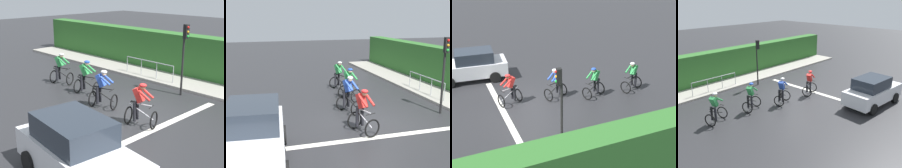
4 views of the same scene
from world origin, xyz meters
TOP-DOWN VIEW (x-y plane):
  - ground_plane at (0.00, 0.00)m, footprint 80.00×80.00m
  - sidewalk_kerb at (5.50, 2.00)m, footprint 2.80×25.37m
  - stone_wall_low at (6.40, 2.00)m, footprint 0.44×25.37m
  - hedge_wall at (6.70, 2.00)m, footprint 1.10×25.37m
  - road_marking_stop_line at (0.00, -1.46)m, footprint 7.00×0.30m
  - cyclist_lead at (0.46, 5.63)m, footprint 1.02×1.25m
  - cyclist_second at (0.31, 3.38)m, footprint 1.02×1.25m
  - cyclist_mid at (-0.34, 1.49)m, footprint 1.02×1.25m
  - cyclist_fourth at (-0.61, -0.89)m, footprint 0.97×1.23m
  - car_white at (-4.46, -2.15)m, footprint 2.17×4.24m
  - traffic_light_near_crossing at (3.48, 0.12)m, footprint 0.23×0.31m
  - pedestrian_railing_kerbside at (4.60, 3.12)m, footprint 0.10×3.39m

SIDE VIEW (x-z plane):
  - ground_plane at x=0.00m, z-range 0.00..0.00m
  - road_marking_stop_line at x=0.00m, z-range 0.00..0.01m
  - sidewalk_kerb at x=5.50m, z-range 0.00..0.12m
  - stone_wall_low at x=6.40m, z-range 0.00..0.56m
  - pedestrian_railing_kerbside at x=4.60m, z-range 0.27..1.30m
  - cyclist_lead at x=0.46m, z-range -0.03..1.63m
  - cyclist_second at x=0.31m, z-range -0.03..1.63m
  - cyclist_mid at x=-0.34m, z-range -0.03..1.63m
  - cyclist_fourth at x=-0.61m, z-range -0.03..1.63m
  - car_white at x=-4.46m, z-range -0.01..1.75m
  - hedge_wall at x=6.70m, z-range 0.00..2.35m
  - traffic_light_near_crossing at x=3.48m, z-range 0.55..3.89m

